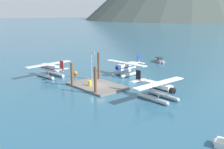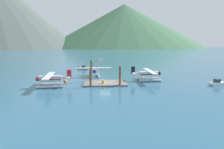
% 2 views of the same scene
% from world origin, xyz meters
% --- Properties ---
extents(ground_plane, '(1200.00, 1200.00, 0.00)m').
position_xyz_m(ground_plane, '(0.00, 0.00, 0.00)').
color(ground_plane, '#285670').
extents(dock_platform, '(10.32, 6.78, 0.30)m').
position_xyz_m(dock_platform, '(0.00, 0.00, 0.15)').
color(dock_platform, '#66605B').
rests_on(dock_platform, ground).
extents(piling_near_left, '(0.46, 0.46, 4.27)m').
position_xyz_m(piling_near_left, '(-3.41, -3.11, 2.13)').
color(piling_near_left, brown).
rests_on(piling_near_left, ground).
extents(piling_near_right, '(0.48, 0.48, 4.57)m').
position_xyz_m(piling_near_right, '(3.29, -2.95, 2.28)').
color(piling_near_right, brown).
rests_on(piling_near_right, ground).
extents(piling_far_left, '(0.48, 0.48, 5.50)m').
position_xyz_m(piling_far_left, '(-3.48, 3.11, 2.75)').
color(piling_far_left, brown).
rests_on(piling_far_left, ground).
extents(flagpole, '(0.95, 0.10, 6.20)m').
position_xyz_m(flagpole, '(-1.35, -0.08, 4.14)').
color(flagpole, silver).
rests_on(flagpole, dock_platform).
extents(fuel_drum, '(0.62, 0.62, 0.88)m').
position_xyz_m(fuel_drum, '(-0.57, -1.27, 0.74)').
color(fuel_drum, gold).
rests_on(fuel_drum, dock_platform).
extents(mooring_buoy, '(0.83, 0.83, 0.83)m').
position_xyz_m(mooring_buoy, '(-10.09, 1.99, 0.42)').
color(mooring_buoy, orange).
rests_on(mooring_buoy, ground).
extents(mountain_ridge_centre_peak, '(439.01, 439.01, 121.50)m').
position_xyz_m(mountain_ridge_centre_peak, '(71.61, 492.46, 60.75)').
color(mountain_ridge_centre_peak, '#386042').
rests_on(mountain_ridge_centre_peak, ground).
extents(seaplane_white_stbd_fwd, '(7.98, 10.42, 3.84)m').
position_xyz_m(seaplane_white_stbd_fwd, '(11.56, 2.70, 1.58)').
color(seaplane_white_stbd_fwd, '#B7BABF').
rests_on(seaplane_white_stbd_fwd, ground).
extents(seaplane_cream_bow_left, '(10.48, 7.97, 3.84)m').
position_xyz_m(seaplane_cream_bow_left, '(-3.06, 10.24, 1.58)').
color(seaplane_cream_bow_left, '#B7BABF').
rests_on(seaplane_cream_bow_left, ground).
extents(seaplane_silver_port_aft, '(7.96, 10.49, 3.84)m').
position_xyz_m(seaplane_silver_port_aft, '(-12.46, -2.73, 1.58)').
color(seaplane_silver_port_aft, '#B7BABF').
rests_on(seaplane_silver_port_aft, ground).
extents(boat_grey_open_north, '(4.46, 3.28, 1.50)m').
position_xyz_m(boat_grey_open_north, '(-7.41, 26.86, 0.49)').
color(boat_grey_open_north, gray).
rests_on(boat_grey_open_north, ground).
extents(boat_white_open_se, '(4.77, 2.58, 1.50)m').
position_xyz_m(boat_white_open_se, '(26.41, -3.59, 0.49)').
color(boat_white_open_se, silver).
rests_on(boat_white_open_se, ground).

